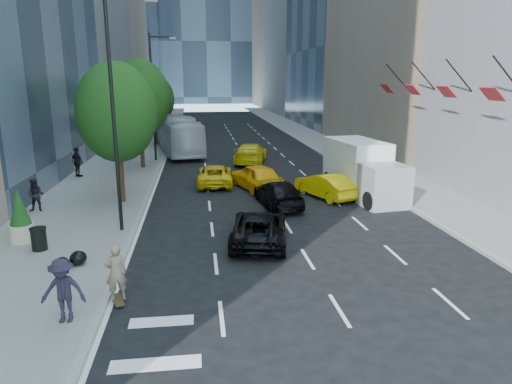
{
  "coord_description": "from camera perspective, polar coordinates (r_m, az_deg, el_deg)",
  "views": [
    {
      "loc": [
        -3.02,
        -15.88,
        6.7
      ],
      "look_at": [
        -0.43,
        4.37,
        1.6
      ],
      "focal_mm": 32.0,
      "sensor_mm": 36.0,
      "label": 1
    }
  ],
  "objects": [
    {
      "name": "facade_flags",
      "position": [
        29.27,
        21.01,
        12.11
      ],
      "size": [
        1.85,
        13.3,
        2.05
      ],
      "color": "black",
      "rests_on": "ground"
    },
    {
      "name": "pedestrian_c",
      "position": [
        13.76,
        -22.98,
        -11.28
      ],
      "size": [
        1.25,
        0.78,
        1.85
      ],
      "primitive_type": "imported",
      "rotation": [
        0.0,
        0.0,
        -0.08
      ],
      "color": "black",
      "rests_on": "sidewalk_left"
    },
    {
      "name": "tree_far",
      "position": [
        48.11,
        -12.52,
        11.22
      ],
      "size": [
        3.9,
        3.9,
        6.92
      ],
      "color": "black",
      "rests_on": "sidewalk_left"
    },
    {
      "name": "black_sedan_lincoln",
      "position": [
        19.07,
        0.4,
        -4.42
      ],
      "size": [
        3.02,
        5.1,
        1.33
      ],
      "primitive_type": "imported",
      "rotation": [
        0.0,
        0.0,
        2.96
      ],
      "color": "black",
      "rests_on": "ground"
    },
    {
      "name": "traffic_signal",
      "position": [
        56.04,
        -10.97,
        11.25
      ],
      "size": [
        2.48,
        0.53,
        5.2
      ],
      "color": "black",
      "rests_on": "sidewalk_left"
    },
    {
      "name": "garbage_bags",
      "position": [
        17.73,
        -22.04,
        -7.9
      ],
      "size": [
        1.02,
        0.99,
        0.51
      ],
      "color": "black",
      "rests_on": "sidewalk_left"
    },
    {
      "name": "lamp_near",
      "position": [
        20.17,
        -17.03,
        10.9
      ],
      "size": [
        2.13,
        0.22,
        10.0
      ],
      "color": "black",
      "rests_on": "sidewalk_left"
    },
    {
      "name": "tree_mid",
      "position": [
        35.16,
        -14.41,
        11.33
      ],
      "size": [
        4.5,
        4.5,
        7.99
      ],
      "color": "black",
      "rests_on": "sidewalk_left"
    },
    {
      "name": "black_sedan_mercedes",
      "position": [
        24.53,
        2.83,
        -0.2
      ],
      "size": [
        2.35,
        4.85,
        1.36
      ],
      "primitive_type": "imported",
      "rotation": [
        0.0,
        0.0,
        3.24
      ],
      "color": "black",
      "rests_on": "ground"
    },
    {
      "name": "sidewalk_right",
      "position": [
        48.15,
        8.51,
        5.96
      ],
      "size": [
        4.0,
        120.0,
        0.15
      ],
      "primitive_type": "cube",
      "color": "slate",
      "rests_on": "ground"
    },
    {
      "name": "ground",
      "position": [
        17.5,
        3.24,
        -8.51
      ],
      "size": [
        160.0,
        160.0,
        0.0
      ],
      "primitive_type": "plane",
      "color": "black",
      "rests_on": "ground"
    },
    {
      "name": "taxi_a",
      "position": [
        28.23,
        0.03,
        1.95
      ],
      "size": [
        3.25,
        5.04,
        1.6
      ],
      "primitive_type": "imported",
      "rotation": [
        0.0,
        0.0,
        3.46
      ],
      "color": "#F7AD0D",
      "rests_on": "ground"
    },
    {
      "name": "sidewalk_left",
      "position": [
        46.74,
        -14.64,
        5.42
      ],
      "size": [
        6.0,
        120.0,
        0.15
      ],
      "primitive_type": "cube",
      "color": "slate",
      "rests_on": "ground"
    },
    {
      "name": "taxi_d",
      "position": [
        37.1,
        -0.68,
        4.87
      ],
      "size": [
        3.5,
        5.9,
        1.6
      ],
      "primitive_type": "imported",
      "rotation": [
        0.0,
        0.0,
        2.9
      ],
      "color": "#D3BA0B",
      "rests_on": "ground"
    },
    {
      "name": "trash_can",
      "position": [
        19.83,
        -25.5,
        -5.37
      ],
      "size": [
        0.58,
        0.58,
        0.86
      ],
      "primitive_type": "cylinder",
      "color": "black",
      "rests_on": "sidewalk_left"
    },
    {
      "name": "box_truck",
      "position": [
        27.19,
        13.24,
        2.84
      ],
      "size": [
        3.18,
        6.84,
        3.15
      ],
      "rotation": [
        0.0,
        0.0,
        0.13
      ],
      "color": "white",
      "rests_on": "ground"
    },
    {
      "name": "pedestrian_b",
      "position": [
        33.36,
        -21.42,
        3.49
      ],
      "size": [
        1.2,
        1.17,
        2.02
      ],
      "primitive_type": "imported",
      "rotation": [
        0.0,
        0.0,
        2.39
      ],
      "color": "black",
      "rests_on": "sidewalk_left"
    },
    {
      "name": "skateboarder",
      "position": [
        14.63,
        -17.08,
        -10.03
      ],
      "size": [
        0.75,
        0.61,
        1.78
      ],
      "primitive_type": "imported",
      "rotation": [
        0.0,
        0.0,
        3.46
      ],
      "color": "#806D50",
      "rests_on": "ground"
    },
    {
      "name": "tree_near",
      "position": [
        25.29,
        -17.03,
        9.5
      ],
      "size": [
        4.2,
        4.2,
        7.46
      ],
      "color": "black",
      "rests_on": "sidewalk_left"
    },
    {
      "name": "city_bus",
      "position": [
        42.91,
        -9.7,
        7.09
      ],
      "size": [
        4.93,
        12.31,
        3.34
      ],
      "primitive_type": "imported",
      "rotation": [
        0.0,
        0.0,
        0.18
      ],
      "color": "silver",
      "rests_on": "ground"
    },
    {
      "name": "pedestrian_a",
      "position": [
        25.45,
        -25.83,
        -0.36
      ],
      "size": [
        0.86,
        0.69,
        1.69
      ],
      "primitive_type": "imported",
      "rotation": [
        0.0,
        0.0,
        -0.06
      ],
      "color": "black",
      "rests_on": "sidewalk_left"
    },
    {
      "name": "lamp_far",
      "position": [
        38.04,
        -12.57,
        12.36
      ],
      "size": [
        2.13,
        0.22,
        10.0
      ],
      "color": "black",
      "rests_on": "sidewalk_left"
    },
    {
      "name": "planter_shrub",
      "position": [
        20.98,
        -27.4,
        -2.78
      ],
      "size": [
        0.92,
        0.92,
        2.22
      ],
      "color": "beige",
      "rests_on": "sidewalk_left"
    },
    {
      "name": "taxi_b",
      "position": [
        26.59,
        8.65,
        0.83
      ],
      "size": [
        2.99,
        4.53,
        1.41
      ],
      "primitive_type": "imported",
      "rotation": [
        0.0,
        0.0,
        3.53
      ],
      "color": "yellow",
      "rests_on": "ground"
    },
    {
      "name": "taxi_c",
      "position": [
        29.53,
        -5.17,
        2.14
      ],
      "size": [
        2.38,
        4.79,
        1.3
      ],
      "primitive_type": "imported",
      "rotation": [
        0.0,
        0.0,
        3.1
      ],
      "color": "#E1BA0B",
      "rests_on": "ground"
    }
  ]
}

